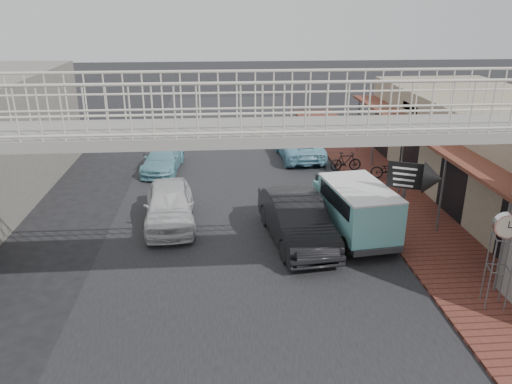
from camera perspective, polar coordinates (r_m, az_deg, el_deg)
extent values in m
plane|color=black|center=(16.81, -0.87, -6.96)|extent=(120.00, 120.00, 0.00)
cube|color=black|center=(16.81, -0.87, -6.94)|extent=(10.00, 60.00, 0.01)
cube|color=brown|center=(20.83, 16.74, -2.08)|extent=(3.00, 40.00, 0.10)
cube|color=gray|center=(23.04, 26.90, 3.84)|extent=(6.00, 18.00, 4.00)
cube|color=brown|center=(21.30, 19.62, 6.18)|extent=(1.80, 18.00, 0.12)
cube|color=silver|center=(24.50, 17.29, 9.18)|extent=(0.08, 2.60, 0.90)
cube|color=#B21914|center=(18.76, 24.31, 4.96)|extent=(0.08, 2.20, 0.80)
cube|color=gray|center=(11.23, 0.29, 6.89)|extent=(14.00, 2.00, 0.24)
cube|color=beige|center=(12.02, -0.09, 11.07)|extent=(14.00, 0.08, 1.10)
cube|color=beige|center=(10.16, 0.74, 9.29)|extent=(14.00, 0.08, 1.10)
imported|color=silver|center=(18.92, -9.88, -1.46)|extent=(2.16, 4.62, 1.53)
imported|color=black|center=(17.29, 4.68, -3.17)|extent=(2.35, 5.18, 1.65)
imported|color=#77B6CE|center=(26.92, 4.96, 5.18)|extent=(2.31, 4.70, 1.28)
imported|color=#6BABBA|center=(25.25, -10.57, 3.74)|extent=(2.06, 4.22, 1.18)
cylinder|color=black|center=(19.03, 7.13, -2.46)|extent=(0.35, 0.77, 0.74)
cylinder|color=black|center=(19.61, 11.69, -2.03)|extent=(0.35, 0.77, 0.74)
cylinder|color=black|center=(16.62, 10.28, -6.22)|extent=(0.35, 0.77, 0.74)
cylinder|color=black|center=(17.27, 15.38, -5.58)|extent=(0.35, 0.77, 0.74)
cube|color=#74C8CA|center=(17.49, 11.63, -1.76)|extent=(2.22, 3.59, 1.43)
cube|color=#74C8CA|center=(19.25, 9.33, -0.27)|extent=(1.82, 1.17, 0.95)
cube|color=black|center=(17.35, 11.73, -0.57)|extent=(2.18, 2.96, 0.53)
cube|color=silver|center=(17.23, 11.81, 0.51)|extent=(2.24, 3.59, 0.06)
imported|color=black|center=(24.07, 15.01, 2.44)|extent=(1.82, 1.15, 0.90)
imported|color=black|center=(24.89, 10.20, 3.45)|extent=(1.56, 0.47, 0.93)
cylinder|color=#59595B|center=(15.02, 24.76, -7.77)|extent=(0.04, 0.04, 2.04)
cylinder|color=#59595B|center=(15.17, 26.54, -7.80)|extent=(0.04, 0.04, 2.04)
cylinder|color=#59595B|center=(14.61, 25.23, -8.66)|extent=(0.04, 0.04, 2.04)
cylinder|color=#59595B|center=(14.76, 27.06, -8.68)|extent=(0.04, 0.04, 2.04)
cylinder|color=silver|center=(14.33, 26.74, -3.42)|extent=(0.70, 0.38, 0.66)
cylinder|color=beige|center=(14.22, 26.88, -3.62)|extent=(0.57, 0.16, 0.58)
cylinder|color=beige|center=(14.43, 26.61, -3.22)|extent=(0.57, 0.16, 0.58)
cylinder|color=#59595B|center=(17.40, 16.42, -1.35)|extent=(0.10, 0.10, 2.84)
cube|color=black|center=(17.03, 16.75, 1.82)|extent=(1.09, 0.55, 0.88)
cone|color=black|center=(17.01, 19.53, 1.48)|extent=(0.99, 1.22, 1.08)
cube|color=white|center=(17.02, 16.56, 1.65)|extent=(0.71, 0.34, 0.59)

